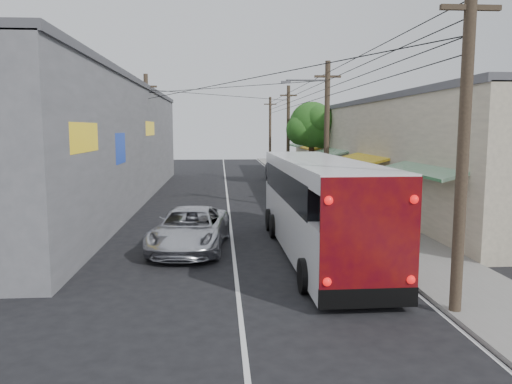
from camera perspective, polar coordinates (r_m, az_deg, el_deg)
ground at (r=14.01m, az=-2.08°, el=-11.46°), size 120.00×120.00×0.00m
sidewalk at (r=34.27m, az=7.62°, el=-0.24°), size 3.00×80.00×0.12m
building_right at (r=37.10m, az=13.90°, el=4.97°), size 7.09×40.00×6.25m
building_left at (r=32.29m, az=-18.63°, el=5.39°), size 7.20×36.00×7.25m
utility_poles at (r=33.78m, az=1.97°, el=6.63°), size 11.80×45.28×8.00m
street_tree at (r=39.96m, az=6.49°, el=7.47°), size 4.40×4.00×6.60m
coach_bus at (r=17.91m, az=7.05°, el=-1.54°), size 2.87×11.93×3.42m
jeepney at (r=18.81m, az=-7.54°, el=-4.22°), size 3.13×5.79×1.54m
parked_suv at (r=28.84m, az=6.00°, el=0.11°), size 3.37×6.65×1.85m
parked_car_mid at (r=34.97m, az=2.89°, el=1.02°), size 1.86×4.18×1.40m
parked_car_far at (r=43.67m, az=2.53°, el=2.41°), size 1.89×4.97×1.62m
pedestrian_near at (r=29.95m, az=8.27°, el=0.29°), size 0.63×0.47×1.56m
pedestrian_far at (r=24.86m, az=14.83°, el=-1.24°), size 0.86×0.71×1.61m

